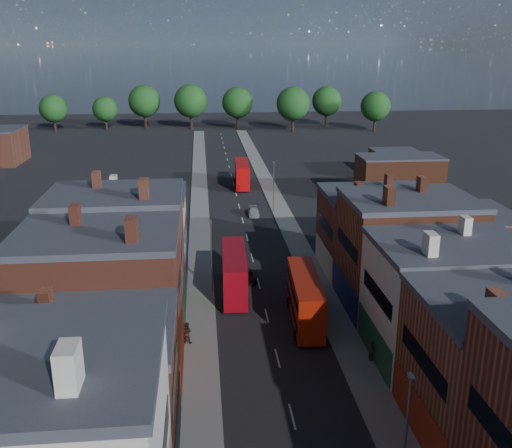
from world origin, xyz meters
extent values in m
cube|color=gray|center=(-6.50, 50.00, 0.06)|extent=(3.00, 200.00, 0.12)
cube|color=gray|center=(6.50, 50.00, 0.06)|extent=(3.00, 200.00, 0.12)
cube|color=brown|center=(-14.00, 0.00, 6.43)|extent=(12.00, 80.00, 12.85)
cylinder|color=slate|center=(5.20, 0.00, 4.00)|extent=(0.16, 0.16, 8.00)
cube|color=slate|center=(5.20, 0.00, 8.00)|extent=(0.25, 0.70, 0.25)
cylinder|color=slate|center=(-5.20, 30.00, 4.00)|extent=(0.16, 0.16, 8.00)
cube|color=slate|center=(-5.20, 30.00, 8.00)|extent=(0.25, 0.70, 0.25)
cylinder|color=slate|center=(5.20, 60.00, 4.00)|extent=(0.16, 0.16, 8.00)
cube|color=slate|center=(5.20, 60.00, 8.00)|extent=(0.25, 0.70, 0.25)
cube|color=#A90916|center=(-2.84, 29.59, 2.48)|extent=(2.78, 10.78, 4.28)
cube|color=black|center=(-2.84, 29.59, 1.65)|extent=(2.81, 9.92, 0.88)
cube|color=black|center=(-2.84, 29.59, 3.50)|extent=(2.81, 9.92, 0.88)
cylinder|color=black|center=(-4.16, 26.21, 0.49)|extent=(0.32, 0.98, 0.97)
cylinder|color=black|center=(-1.73, 26.13, 0.49)|extent=(0.32, 0.98, 0.97)
cylinder|color=black|center=(-3.94, 33.06, 0.49)|extent=(0.32, 0.98, 0.97)
cylinder|color=black|center=(-1.51, 32.98, 0.49)|extent=(0.32, 0.98, 0.97)
cube|color=red|center=(3.47, 22.43, 2.50)|extent=(3.07, 10.90, 4.31)
cube|color=black|center=(3.47, 22.43, 1.66)|extent=(3.08, 10.04, 0.88)
cube|color=black|center=(3.47, 22.43, 3.53)|extent=(3.08, 10.04, 0.88)
cylinder|color=black|center=(2.05, 19.06, 0.49)|extent=(0.35, 0.99, 0.98)
cylinder|color=black|center=(4.49, 18.92, 0.49)|extent=(0.35, 0.99, 0.98)
cylinder|color=black|center=(2.45, 25.94, 0.49)|extent=(0.35, 0.99, 0.98)
cylinder|color=black|center=(4.89, 25.80, 0.49)|extent=(0.35, 0.99, 0.98)
cube|color=#C1080A|center=(1.50, 77.57, 2.48)|extent=(2.81, 10.79, 4.28)
cube|color=black|center=(1.50, 77.57, 1.66)|extent=(2.84, 9.94, 0.88)
cube|color=black|center=(1.50, 77.57, 3.51)|extent=(2.84, 9.94, 0.88)
cylinder|color=black|center=(0.16, 74.18, 0.49)|extent=(0.33, 0.98, 0.97)
cylinder|color=black|center=(2.59, 74.10, 0.49)|extent=(0.33, 0.98, 0.97)
cylinder|color=black|center=(0.41, 81.04, 0.49)|extent=(0.33, 0.98, 0.97)
cylinder|color=black|center=(2.84, 80.95, 0.49)|extent=(0.33, 0.98, 0.97)
imported|color=black|center=(-1.20, 32.88, 0.53)|extent=(1.96, 3.89, 1.06)
imported|color=silver|center=(1.85, 58.41, 0.58)|extent=(1.71, 4.02, 1.16)
imported|color=#3E1F19|center=(-7.70, 19.24, 1.09)|extent=(1.05, 0.76, 1.95)
imported|color=#56514A|center=(7.70, 14.75, 1.03)|extent=(0.60, 1.11, 1.82)
camera|label=1|loc=(-5.93, -26.35, 25.46)|focal=40.00mm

